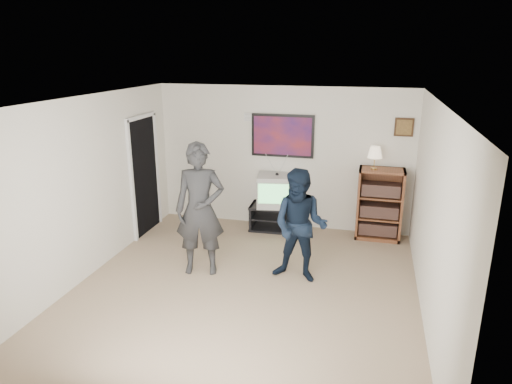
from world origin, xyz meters
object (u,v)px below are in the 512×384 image
at_px(media_stand, 276,217).
at_px(person_short, 300,226).
at_px(person_tall, 200,210).
at_px(bookshelf, 380,204).
at_px(crt_television, 277,190).

bearing_deg(media_stand, person_short, -70.67).
xyz_separation_m(media_stand, person_short, (0.70, -1.74, 0.57)).
xyz_separation_m(person_tall, person_short, (1.40, 0.11, -0.15)).
height_order(bookshelf, person_short, person_short).
height_order(person_tall, person_short, person_tall).
bearing_deg(person_tall, crt_television, 55.52).
distance_m(bookshelf, person_tall, 3.13).
height_order(crt_television, person_short, person_short).
bearing_deg(crt_television, bookshelf, -7.57).
relative_size(person_tall, person_short, 1.19).
bearing_deg(bookshelf, media_stand, -178.37).
bearing_deg(person_short, media_stand, 118.44).
relative_size(media_stand, person_short, 0.58).
bearing_deg(crt_television, person_short, -77.62).
bearing_deg(media_stand, crt_television, -2.54).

